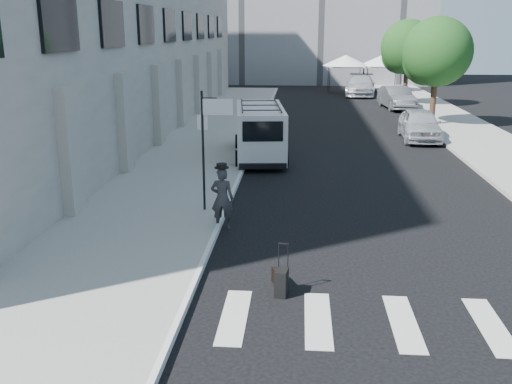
% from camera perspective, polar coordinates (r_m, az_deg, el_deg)
% --- Properties ---
extents(ground, '(120.00, 120.00, 0.00)m').
position_cam_1_polar(ground, '(13.86, 3.39, -6.60)').
color(ground, black).
rests_on(ground, ground).
extents(sidewalk_left, '(4.50, 48.00, 0.15)m').
position_cam_1_polar(sidewalk_left, '(29.61, -4.24, 5.72)').
color(sidewalk_left, gray).
rests_on(sidewalk_left, ground).
extents(sidewalk_right, '(4.00, 56.00, 0.15)m').
position_cam_1_polar(sidewalk_right, '(34.37, 19.39, 6.29)').
color(sidewalk_right, gray).
rests_on(sidewalk_right, ground).
extents(building_left, '(10.00, 44.00, 12.00)m').
position_cam_1_polar(building_left, '(32.95, -17.03, 16.49)').
color(building_left, gray).
rests_on(building_left, ground).
extents(sign_pole, '(1.03, 0.07, 3.50)m').
position_cam_1_polar(sign_pole, '(16.42, -4.55, 6.59)').
color(sign_pole, black).
rests_on(sign_pole, sidewalk_left).
extents(tree_near, '(3.80, 3.83, 6.03)m').
position_cam_1_polar(tree_near, '(33.78, 17.42, 12.98)').
color(tree_near, black).
rests_on(tree_near, ground).
extents(tree_far, '(3.80, 3.83, 6.03)m').
position_cam_1_polar(tree_far, '(42.61, 14.77, 13.65)').
color(tree_far, black).
rests_on(tree_far, ground).
extents(tent_left, '(4.00, 4.00, 3.20)m').
position_cam_1_polar(tent_left, '(51.01, 8.97, 12.84)').
color(tent_left, black).
rests_on(tent_left, ground).
extents(tent_right, '(4.00, 4.00, 3.20)m').
position_cam_1_polar(tent_right, '(51.84, 12.54, 12.71)').
color(tent_right, black).
rests_on(tent_right, ground).
extents(businessman, '(0.64, 0.43, 1.72)m').
position_cam_1_polar(businessman, '(15.59, -3.40, -0.66)').
color(businessman, '#302F32').
rests_on(businessman, ground).
extents(briefcase, '(0.29, 0.45, 0.34)m').
position_cam_1_polar(briefcase, '(12.39, 2.16, -8.56)').
color(briefcase, black).
rests_on(briefcase, ground).
extents(suitcase, '(0.30, 0.42, 1.08)m').
position_cam_1_polar(suitcase, '(11.92, 2.57, -8.98)').
color(suitcase, black).
rests_on(suitcase, ground).
extents(cargo_van, '(2.55, 6.01, 2.21)m').
position_cam_1_polar(cargo_van, '(24.30, 0.37, 6.09)').
color(cargo_van, silver).
rests_on(cargo_van, ground).
extents(parked_car_a, '(2.02, 4.59, 1.54)m').
position_cam_1_polar(parked_car_a, '(29.61, 16.07, 6.51)').
color(parked_car_a, '#B3B4BB').
rests_on(parked_car_a, ground).
extents(parked_car_b, '(2.15, 4.82, 1.54)m').
position_cam_1_polar(parked_car_b, '(41.09, 13.88, 9.15)').
color(parked_car_b, '#4C4F53').
rests_on(parked_car_b, ground).
extents(parked_car_c, '(2.99, 5.99, 1.67)m').
position_cam_1_polar(parked_car_c, '(48.92, 10.41, 10.44)').
color(parked_car_c, '#B3B5BC').
rests_on(parked_car_c, ground).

